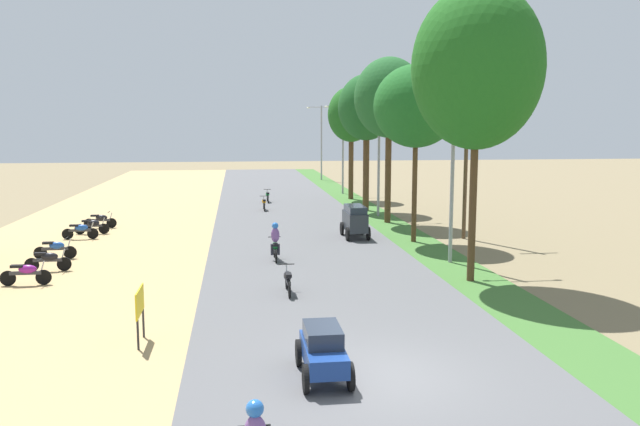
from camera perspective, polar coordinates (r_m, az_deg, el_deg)
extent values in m
plane|color=#7A6B4C|center=(15.40, 5.12, -14.54)|extent=(180.00, 180.00, 0.00)
cube|color=#565659|center=(15.39, 5.12, -14.40)|extent=(9.00, 140.00, 0.08)
cube|color=#3D6B2D|center=(17.47, 24.14, -12.34)|extent=(2.40, 140.00, 0.06)
cylinder|color=black|center=(25.53, -23.42, -5.28)|extent=(0.56, 0.06, 0.56)
cylinder|color=black|center=(25.90, -26.06, -5.26)|extent=(0.56, 0.06, 0.56)
cube|color=#333338|center=(25.67, -24.77, -4.88)|extent=(1.12, 0.12, 0.12)
ellipsoid|color=#8C1E8C|center=(25.62, -24.62, -4.57)|extent=(0.64, 0.28, 0.32)
cube|color=black|center=(25.71, -25.40, -4.31)|extent=(0.44, 0.20, 0.10)
cylinder|color=#A5A8AD|center=(25.49, -23.58, -4.69)|extent=(0.26, 0.05, 0.68)
cylinder|color=black|center=(25.44, -23.76, -3.87)|extent=(0.04, 0.54, 0.04)
cylinder|color=black|center=(27.61, -21.84, -4.24)|extent=(0.56, 0.06, 0.56)
cylinder|color=black|center=(27.94, -24.31, -4.24)|extent=(0.56, 0.06, 0.56)
cube|color=#333338|center=(27.73, -23.10, -3.88)|extent=(1.12, 0.12, 0.12)
ellipsoid|color=black|center=(27.69, -22.96, -3.60)|extent=(0.64, 0.28, 0.32)
cube|color=black|center=(27.76, -23.69, -3.35)|extent=(0.44, 0.20, 0.10)
cylinder|color=#A5A8AD|center=(27.57, -21.99, -3.70)|extent=(0.26, 0.05, 0.68)
cylinder|color=black|center=(27.52, -22.15, -2.94)|extent=(0.04, 0.54, 0.04)
cylinder|color=black|center=(30.01, -21.39, -3.29)|extent=(0.56, 0.06, 0.56)
cylinder|color=black|center=(30.33, -23.66, -3.29)|extent=(0.56, 0.06, 0.56)
cube|color=#333338|center=(30.13, -22.55, -2.96)|extent=(1.12, 0.12, 0.12)
ellipsoid|color=#1E4CA5|center=(30.08, -22.42, -2.69)|extent=(0.64, 0.28, 0.32)
cube|color=black|center=(30.16, -23.09, -2.47)|extent=(0.44, 0.20, 0.10)
cylinder|color=#A5A8AD|center=(29.97, -21.52, -2.78)|extent=(0.26, 0.05, 0.68)
cylinder|color=black|center=(29.92, -21.67, -2.09)|extent=(0.04, 0.54, 0.04)
cylinder|color=black|center=(34.74, -19.60, -1.74)|extent=(0.56, 0.06, 0.56)
cylinder|color=black|center=(35.02, -21.58, -1.76)|extent=(0.56, 0.06, 0.56)
cube|color=#333338|center=(34.85, -20.61, -1.46)|extent=(1.12, 0.12, 0.12)
ellipsoid|color=#1E4CA5|center=(34.81, -20.49, -1.23)|extent=(0.64, 0.28, 0.32)
cube|color=black|center=(34.87, -21.07, -1.04)|extent=(0.44, 0.20, 0.10)
cylinder|color=#A5A8AD|center=(34.71, -19.71, -1.30)|extent=(0.26, 0.05, 0.68)
cylinder|color=black|center=(34.67, -19.84, -0.70)|extent=(0.04, 0.54, 0.04)
cylinder|color=black|center=(36.16, -18.70, -1.34)|extent=(0.56, 0.06, 0.56)
cylinder|color=black|center=(36.43, -20.61, -1.36)|extent=(0.56, 0.06, 0.56)
cube|color=#333338|center=(36.26, -19.67, -1.07)|extent=(1.12, 0.12, 0.12)
ellipsoid|color=black|center=(36.22, -19.56, -0.85)|extent=(0.64, 0.28, 0.32)
cube|color=black|center=(36.28, -20.12, -0.67)|extent=(0.44, 0.20, 0.10)
cylinder|color=#A5A8AD|center=(36.13, -18.81, -0.92)|extent=(0.26, 0.05, 0.68)
cylinder|color=black|center=(36.09, -18.93, -0.34)|extent=(0.04, 0.54, 0.04)
cylinder|color=black|center=(38.12, -18.09, -0.85)|extent=(0.56, 0.06, 0.56)
cylinder|color=black|center=(38.37, -19.91, -0.88)|extent=(0.56, 0.06, 0.56)
cube|color=#333338|center=(38.22, -19.01, -0.60)|extent=(1.12, 0.12, 0.12)
ellipsoid|color=black|center=(38.18, -18.90, -0.39)|extent=(0.64, 0.28, 0.32)
cube|color=black|center=(38.24, -19.44, -0.22)|extent=(0.44, 0.20, 0.10)
cylinder|color=#A5A8AD|center=(38.10, -18.19, -0.45)|extent=(0.26, 0.05, 0.68)
cylinder|color=black|center=(38.06, -18.30, 0.10)|extent=(0.04, 0.54, 0.04)
cylinder|color=#262628|center=(17.51, -15.92, -10.41)|extent=(0.06, 0.06, 0.80)
cylinder|color=#262628|center=(18.46, -15.47, -9.44)|extent=(0.06, 0.06, 0.80)
cube|color=yellow|center=(17.77, -15.78, -7.61)|extent=(0.04, 1.30, 0.70)
cylinder|color=#4C351E|center=(24.27, 13.48, 1.29)|extent=(0.28, 0.28, 6.23)
ellipsoid|color=#1E5D1B|center=(24.21, 13.85, 12.50)|extent=(4.73, 4.73, 5.91)
cylinder|color=#4C351E|center=(32.04, 8.43, 2.40)|extent=(0.25, 0.25, 5.60)
ellipsoid|color=#1D5D21|center=(31.91, 8.57, 9.41)|extent=(4.17, 4.17, 4.05)
cylinder|color=#4C351E|center=(38.22, 6.09, 3.69)|extent=(0.37, 0.37, 6.10)
ellipsoid|color=#1F5726|center=(38.15, 6.18, 10.20)|extent=(4.11, 4.11, 4.68)
cylinder|color=#4C351E|center=(43.58, 4.13, 4.00)|extent=(0.42, 0.42, 5.75)
ellipsoid|color=#1B5121|center=(43.50, 4.18, 9.38)|extent=(3.86, 3.86, 4.42)
cylinder|color=#4C351E|center=(50.32, 2.78, 4.35)|extent=(0.39, 0.39, 5.44)
ellipsoid|color=#1D571B|center=(50.24, 2.81, 8.79)|extent=(3.67, 3.67, 4.29)
cylinder|color=gray|center=(27.33, 11.72, 3.64)|extent=(0.16, 0.16, 7.73)
cylinder|color=gray|center=(27.10, 10.52, 11.51)|extent=(1.40, 0.08, 0.08)
ellipsoid|color=silver|center=(26.89, 9.07, 11.42)|extent=(0.36, 0.20, 0.14)
cylinder|color=gray|center=(27.56, 13.34, 11.37)|extent=(1.40, 0.08, 0.08)
ellipsoid|color=silver|center=(27.81, 14.71, 11.14)|extent=(0.36, 0.20, 0.14)
cylinder|color=gray|center=(40.77, 5.26, 4.82)|extent=(0.16, 0.16, 7.32)
cylinder|color=gray|center=(40.59, 4.35, 9.77)|extent=(1.40, 0.08, 0.08)
ellipsoid|color=silver|center=(40.45, 3.36, 9.69)|extent=(0.36, 0.20, 0.14)
cylinder|color=gray|center=(40.90, 6.30, 9.73)|extent=(1.40, 0.08, 0.08)
ellipsoid|color=silver|center=(41.07, 7.26, 9.61)|extent=(0.36, 0.20, 0.14)
cylinder|color=gray|center=(54.28, 2.05, 5.71)|extent=(0.16, 0.16, 7.53)
cylinder|color=gray|center=(54.16, 1.33, 9.53)|extent=(1.40, 0.08, 0.08)
ellipsoid|color=silver|center=(54.05, 0.59, 9.46)|extent=(0.36, 0.20, 0.14)
cylinder|color=gray|center=(54.39, 2.81, 9.52)|extent=(1.40, 0.08, 0.08)
ellipsoid|color=silver|center=(54.52, 3.54, 9.43)|extent=(0.36, 0.20, 0.14)
cylinder|color=gray|center=(67.87, 0.13, 6.26)|extent=(0.16, 0.16, 7.81)
cylinder|color=gray|center=(67.78, -0.47, 9.43)|extent=(1.40, 0.08, 0.08)
ellipsoid|color=silver|center=(67.70, -1.06, 9.37)|extent=(0.36, 0.20, 0.14)
cylinder|color=gray|center=(67.97, 0.72, 9.43)|extent=(1.40, 0.08, 0.08)
ellipsoid|color=silver|center=(68.07, 1.31, 9.36)|extent=(0.36, 0.20, 0.14)
cylinder|color=brown|center=(33.57, 12.92, 6.04)|extent=(0.20, 0.20, 9.82)
cube|color=#473323|center=(33.74, 13.15, 13.55)|extent=(1.80, 0.10, 0.10)
cube|color=navy|center=(15.03, 0.29, -12.41)|extent=(0.88, 2.25, 0.44)
cube|color=#232B38|center=(14.98, 0.24, -10.78)|extent=(0.81, 1.30, 0.40)
cylinder|color=black|center=(15.82, -1.94, -12.34)|extent=(0.11, 0.64, 0.64)
cylinder|color=black|center=(15.94, 1.69, -12.18)|extent=(0.11, 0.64, 0.64)
cylinder|color=black|center=(14.32, -1.29, -14.56)|extent=(0.11, 0.64, 0.64)
cylinder|color=black|center=(14.45, 2.74, -14.35)|extent=(0.11, 0.64, 0.64)
cube|color=#282D33|center=(33.03, 3.13, -0.73)|extent=(0.95, 2.40, 0.95)
cube|color=#232B38|center=(32.84, 3.17, 0.36)|extent=(0.87, 2.00, 0.35)
cylinder|color=black|center=(32.38, 4.33, -1.83)|extent=(0.12, 0.68, 0.68)
cylinder|color=black|center=(32.18, 2.46, -1.88)|extent=(0.12, 0.68, 0.68)
cylinder|color=black|center=(34.05, 3.74, -1.35)|extent=(0.12, 0.68, 0.68)
cylinder|color=black|center=(33.86, 1.96, -1.39)|extent=(0.12, 0.68, 0.68)
cylinder|color=black|center=(11.02, -5.89, -18.36)|extent=(0.54, 0.04, 0.04)
sphere|color=blue|center=(10.16, -5.83, -16.96)|extent=(0.28, 0.28, 0.28)
cylinder|color=black|center=(22.84, -3.00, -6.08)|extent=(0.06, 0.56, 0.56)
cylinder|color=black|center=(21.64, -2.74, -6.87)|extent=(0.06, 0.56, 0.56)
cube|color=#333338|center=(22.20, -2.88, -6.01)|extent=(0.12, 1.12, 0.12)
ellipsoid|color=black|center=(22.24, -2.90, -5.62)|extent=(0.28, 0.64, 0.32)
cube|color=black|center=(21.87, -2.82, -5.53)|extent=(0.20, 0.44, 0.10)
cylinder|color=#A5A8AD|center=(22.72, -2.99, -5.46)|extent=(0.05, 0.26, 0.68)
cylinder|color=black|center=(22.58, -2.99, -4.58)|extent=(0.54, 0.04, 0.04)
cylinder|color=black|center=(28.28, -4.09, -3.37)|extent=(0.06, 0.56, 0.56)
cylinder|color=black|center=(27.07, -3.94, -3.88)|extent=(0.06, 0.56, 0.56)
cube|color=#333338|center=(27.64, -4.02, -3.26)|extent=(0.12, 1.12, 0.12)
ellipsoid|color=#14722D|center=(27.69, -4.03, -2.94)|extent=(0.28, 0.64, 0.32)
cube|color=black|center=(27.31, -3.99, -2.83)|extent=(0.20, 0.44, 0.10)
cylinder|color=#A5A8AD|center=(28.17, -4.09, -2.86)|extent=(0.05, 0.26, 0.68)
cylinder|color=black|center=(28.04, -4.09, -2.14)|extent=(0.54, 0.04, 0.04)
ellipsoid|color=#724C8C|center=(27.32, -4.01, -1.98)|extent=(0.36, 0.28, 0.64)
sphere|color=blue|center=(27.30, -4.02, -1.14)|extent=(0.28, 0.28, 0.28)
cylinder|color=#2D2D38|center=(27.53, -4.30, -3.26)|extent=(0.12, 0.12, 0.48)
cylinder|color=#2D2D38|center=(27.54, -3.72, -3.25)|extent=(0.12, 0.12, 0.48)
cylinder|color=black|center=(44.39, -5.04, 0.71)|extent=(0.06, 0.56, 0.56)
cylinder|color=black|center=(43.16, -4.97, 0.51)|extent=(0.06, 0.56, 0.56)
cube|color=#333338|center=(43.75, -5.01, 0.85)|extent=(0.12, 1.12, 0.12)
ellipsoid|color=orange|center=(43.81, -5.02, 1.04)|extent=(0.28, 0.64, 0.32)
cube|color=black|center=(43.44, -5.00, 1.14)|extent=(0.20, 0.44, 0.10)
cylinder|color=#A5A8AD|center=(44.30, -5.04, 1.05)|extent=(0.05, 0.26, 0.68)
cylinder|color=black|center=(44.20, -5.05, 1.52)|extent=(0.54, 0.04, 0.04)
cylinder|color=black|center=(48.94, -4.73, 1.38)|extent=(0.06, 0.56, 0.56)
cylinder|color=black|center=(47.71, -4.65, 1.22)|extent=(0.06, 0.56, 0.56)
cube|color=#333338|center=(48.30, -4.69, 1.51)|extent=(0.12, 1.12, 0.12)
ellipsoid|color=#14722D|center=(48.37, -4.70, 1.69)|extent=(0.28, 0.64, 0.32)
cube|color=black|center=(48.00, -4.68, 1.79)|extent=(0.20, 0.44, 0.10)
cylinder|color=#A5A8AD|center=(48.85, -4.73, 1.69)|extent=(0.05, 0.26, 0.68)
cylinder|color=black|center=(48.75, -4.73, 2.11)|extent=(0.54, 0.04, 0.04)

